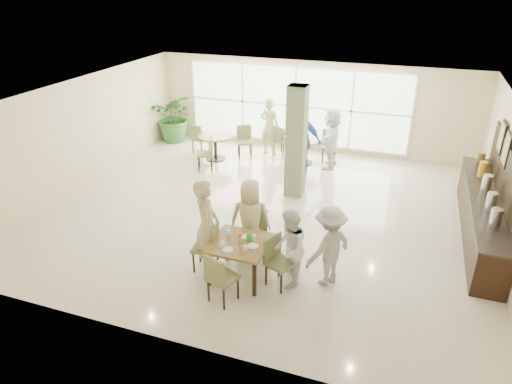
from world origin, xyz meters
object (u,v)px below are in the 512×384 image
(round_table_right, at_px, (303,145))
(teen_standing, at_px, (329,246))
(teen_right, at_px, (289,248))
(adult_a, at_px, (301,141))
(main_table, at_px, (240,246))
(buffet_counter, at_px, (483,213))
(adult_standing, at_px, (270,127))
(teen_far, at_px, (250,219))
(round_table_left, at_px, (215,141))
(teen_left, at_px, (207,226))
(adult_b, at_px, (331,138))
(potted_plant, at_px, (175,117))

(round_table_right, xyz_separation_m, teen_standing, (1.86, -5.54, 0.22))
(teen_right, height_order, adult_a, adult_a)
(main_table, height_order, round_table_right, same)
(buffet_counter, bearing_deg, teen_standing, -135.45)
(adult_a, bearing_deg, teen_right, -75.14)
(teen_standing, relative_size, adult_standing, 0.87)
(adult_a, height_order, adult_standing, adult_a)
(main_table, distance_m, adult_a, 5.15)
(teen_far, height_order, adult_a, adult_a)
(round_table_left, bearing_deg, buffet_counter, -17.48)
(round_table_left, relative_size, round_table_right, 1.03)
(teen_left, distance_m, teen_standing, 2.26)
(main_table, xyz_separation_m, adult_b, (0.52, 5.90, 0.21))
(buffet_counter, relative_size, teen_left, 2.55)
(main_table, distance_m, round_table_right, 5.93)
(teen_right, relative_size, adult_standing, 0.84)
(teen_left, bearing_deg, potted_plant, 8.16)
(teen_standing, bearing_deg, adult_a, -126.22)
(teen_right, bearing_deg, adult_standing, -172.27)
(main_table, height_order, buffet_counter, buffet_counter)
(round_table_left, height_order, potted_plant, potted_plant)
(round_table_left, distance_m, adult_b, 3.46)
(teen_left, xyz_separation_m, teen_standing, (2.24, 0.30, -0.15))
(teen_right, height_order, adult_standing, adult_standing)
(main_table, height_order, teen_standing, teen_standing)
(adult_b, bearing_deg, potted_plant, -95.31)
(buffet_counter, relative_size, potted_plant, 2.81)
(round_table_right, height_order, teen_left, teen_left)
(round_table_left, height_order, adult_b, adult_b)
(buffet_counter, distance_m, teen_right, 4.55)
(round_table_right, height_order, adult_a, adult_a)
(round_table_right, bearing_deg, teen_left, -93.74)
(round_table_right, bearing_deg, potted_plant, 173.01)
(round_table_left, bearing_deg, adult_standing, 33.76)
(round_table_right, distance_m, potted_plant, 4.57)
(round_table_left, height_order, teen_left, teen_left)
(main_table, bearing_deg, round_table_right, 92.88)
(main_table, xyz_separation_m, teen_far, (-0.07, 0.75, 0.16))
(teen_far, bearing_deg, potted_plant, -67.40)
(teen_standing, bearing_deg, teen_left, -48.68)
(round_table_left, distance_m, round_table_right, 2.64)
(potted_plant, height_order, teen_far, potted_plant)
(potted_plant, bearing_deg, main_table, -53.29)
(adult_standing, bearing_deg, teen_left, 109.13)
(round_table_left, distance_m, buffet_counter, 7.55)
(main_table, xyz_separation_m, round_table_left, (-2.88, 5.37, -0.10))
(teen_right, distance_m, adult_b, 5.81)
(round_table_left, height_order, adult_a, adult_a)
(potted_plant, height_order, adult_b, adult_b)
(buffet_counter, bearing_deg, potted_plant, 159.73)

